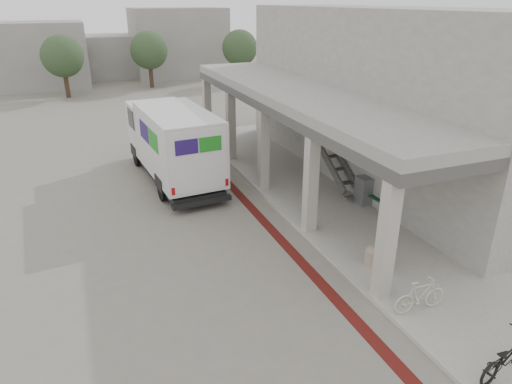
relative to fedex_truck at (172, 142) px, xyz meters
name	(u,v)px	position (x,y,z in m)	size (l,w,h in m)	color
ground	(256,250)	(1.03, -7.05, -1.71)	(120.00, 120.00, 0.00)	slate
bike_lane_stripe	(262,219)	(2.03, -5.05, -1.70)	(0.35, 40.00, 0.01)	#4E130F
sidewalk	(364,227)	(5.03, -7.05, -1.65)	(4.40, 28.00, 0.12)	gray
transit_building	(367,99)	(7.87, -2.55, 1.69)	(7.60, 17.00, 7.00)	gray
distant_backdrop	(87,52)	(-1.81, 28.84, 1.00)	(28.00, 10.00, 6.50)	gray
tree_left	(62,56)	(-3.97, 20.95, 1.47)	(3.20, 3.20, 4.80)	#38281C
tree_mid	(149,50)	(3.03, 22.95, 1.47)	(3.20, 3.20, 4.80)	#38281C
tree_right	(240,48)	(11.03, 21.95, 1.47)	(3.20, 3.20, 4.80)	#38281C
fedex_truck	(172,142)	(0.00, 0.00, 0.00)	(2.85, 7.66, 3.21)	black
bench	(375,199)	(6.23, -5.90, -1.26)	(0.56, 1.98, 0.46)	slate
bollard_near	(381,257)	(3.96, -9.41, -1.27)	(0.43, 0.43, 0.64)	gray
bollard_far	(372,255)	(3.79, -9.21, -1.28)	(0.41, 0.41, 0.61)	gray
utility_cabinet	(364,190)	(6.03, -5.44, -1.06)	(0.47, 0.63, 1.05)	slate
bicycle_black	(507,356)	(3.83, -13.80, -1.14)	(0.60, 1.71, 0.90)	black
bicycle_cream	(420,295)	(3.62, -11.46, -1.15)	(0.41, 1.47, 0.88)	beige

